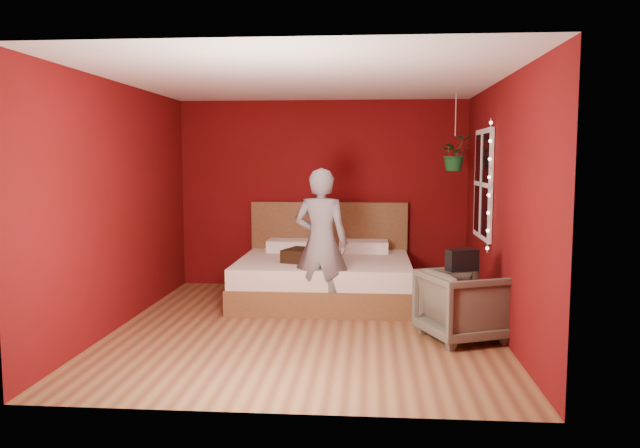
# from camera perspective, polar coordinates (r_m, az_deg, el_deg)

# --- Properties ---
(floor) EXTENTS (4.50, 4.50, 0.00)m
(floor) POSITION_cam_1_polar(r_m,az_deg,el_deg) (6.73, -1.25, -9.47)
(floor) COLOR #96673C
(floor) RESTS_ON ground
(room_walls) EXTENTS (4.04, 4.54, 2.62)m
(room_walls) POSITION_cam_1_polar(r_m,az_deg,el_deg) (6.49, -1.28, 4.98)
(room_walls) COLOR #630A0F
(room_walls) RESTS_ON ground
(window) EXTENTS (0.05, 0.97, 1.27)m
(window) POSITION_cam_1_polar(r_m,az_deg,el_deg) (7.47, 14.65, 3.55)
(window) COLOR white
(window) RESTS_ON room_walls
(fairy_lights) EXTENTS (0.04, 0.04, 1.45)m
(fairy_lights) POSITION_cam_1_polar(r_m,az_deg,el_deg) (6.95, 15.20, 3.36)
(fairy_lights) COLOR silver
(fairy_lights) RESTS_ON room_walls
(bed) EXTENTS (2.17, 1.84, 1.19)m
(bed) POSITION_cam_1_polar(r_m,az_deg,el_deg) (7.99, 0.45, -4.71)
(bed) COLOR brown
(bed) RESTS_ON ground
(person) EXTENTS (0.68, 0.51, 1.69)m
(person) POSITION_cam_1_polar(r_m,az_deg,el_deg) (7.04, 0.11, -1.75)
(person) COLOR gray
(person) RESTS_ON ground
(armchair) EXTENTS (1.00, 0.98, 0.70)m
(armchair) POSITION_cam_1_polar(r_m,az_deg,el_deg) (6.38, 13.02, -7.26)
(armchair) COLOR #676452
(armchair) RESTS_ON ground
(handbag) EXTENTS (0.33, 0.24, 0.21)m
(handbag) POSITION_cam_1_polar(r_m,az_deg,el_deg) (6.28, 12.85, -3.23)
(handbag) COLOR black
(handbag) RESTS_ON armchair
(throw_pillow) EXTENTS (0.56, 0.56, 0.16)m
(throw_pillow) POSITION_cam_1_polar(r_m,az_deg,el_deg) (7.61, -1.46, -2.89)
(throw_pillow) COLOR #311F10
(throw_pillow) RESTS_ON bed
(hanging_plant) EXTENTS (0.48, 0.45, 0.96)m
(hanging_plant) POSITION_cam_1_polar(r_m,az_deg,el_deg) (7.99, 12.23, 6.32)
(hanging_plant) COLOR silver
(hanging_plant) RESTS_ON room_walls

